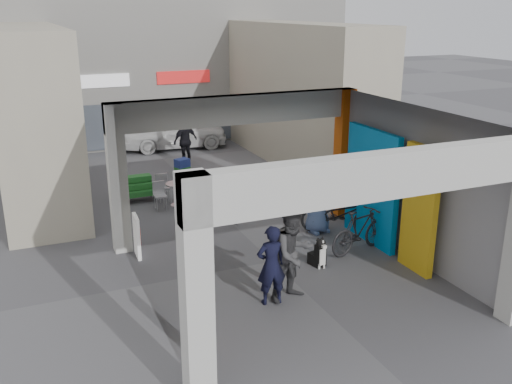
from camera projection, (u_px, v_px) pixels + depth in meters
name	position (u px, v px, depth m)	size (l,w,h in m)	color
ground	(272.00, 262.00, 12.95)	(90.00, 90.00, 0.00)	#56565B
arcade_canopy	(314.00, 171.00, 11.72)	(6.40, 6.45, 6.40)	#BBBBB6
far_building	(134.00, 45.00, 23.95)	(18.00, 4.08, 8.00)	white
plaza_bldg_left	(32.00, 112.00, 17.05)	(2.00, 9.00, 5.00)	#A8A28B
plaza_bldg_right	(300.00, 95.00, 20.41)	(2.00, 9.00, 5.00)	#A8A28B
bollard_left	(179.00, 218.00, 14.30)	(0.09, 0.09, 0.92)	#94969C
bollard_center	(236.00, 208.00, 15.00)	(0.09, 0.09, 0.92)	#94969C
bollard_right	(295.00, 204.00, 15.46)	(0.09, 0.09, 0.86)	#94969C
advert_board_near	(187.00, 321.00, 9.53)	(0.12, 0.55, 1.00)	white
advert_board_far	(137.00, 236.00, 13.06)	(0.12, 0.55, 1.00)	white
cafe_set	(171.00, 194.00, 16.73)	(1.32, 1.07, 0.80)	#B2B2B8
produce_stand	(137.00, 191.00, 16.92)	(1.11, 0.60, 0.73)	black
crate_stack	(182.00, 167.00, 19.56)	(0.54, 0.49, 0.56)	#1C601B
border_collie	(319.00, 254.00, 12.63)	(0.27, 0.52, 0.72)	black
man_with_dog	(271.00, 265.00, 10.91)	(0.59, 0.38, 1.61)	black
man_back_turned	(293.00, 254.00, 11.04)	(0.93, 0.72, 1.91)	#3F3F41
man_elderly	(319.00, 198.00, 14.39)	(0.88, 0.57, 1.80)	#5973AD
man_crates	(185.00, 141.00, 20.67)	(1.03, 0.43, 1.76)	black
bicycle_front	(341.00, 214.00, 14.41)	(0.70, 2.02, 1.06)	black
bicycle_rear	(360.00, 231.00, 13.31)	(0.50, 1.76, 1.06)	black
white_van	(173.00, 131.00, 23.09)	(1.73, 4.29, 1.46)	silver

